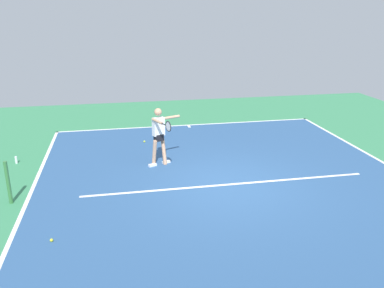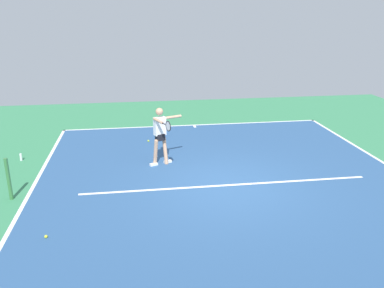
{
  "view_description": "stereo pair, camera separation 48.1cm",
  "coord_description": "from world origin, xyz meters",
  "px_view_note": "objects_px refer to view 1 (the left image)",
  "views": [
    {
      "loc": [
        2.81,
        9.3,
        4.4
      ],
      "look_at": [
        0.82,
        -0.91,
        0.9
      ],
      "focal_mm": 37.36,
      "sensor_mm": 36.0,
      "label": 1
    },
    {
      "loc": [
        2.33,
        9.38,
        4.4
      ],
      "look_at": [
        0.82,
        -0.91,
        0.9
      ],
      "focal_mm": 37.36,
      "sensor_mm": 36.0,
      "label": 2
    }
  ],
  "objects_px": {
    "net_post": "(8,183)",
    "water_bottle": "(16,160)",
    "tennis_ball_by_sideline": "(51,240)",
    "tennis_ball_far_corner": "(144,142)",
    "tennis_player": "(159,133)"
  },
  "relations": [
    {
      "from": "tennis_ball_by_sideline",
      "to": "water_bottle",
      "type": "distance_m",
      "value": 4.97
    },
    {
      "from": "tennis_ball_by_sideline",
      "to": "water_bottle",
      "type": "height_order",
      "value": "water_bottle"
    },
    {
      "from": "tennis_player",
      "to": "tennis_ball_by_sideline",
      "type": "height_order",
      "value": "tennis_player"
    },
    {
      "from": "net_post",
      "to": "tennis_ball_far_corner",
      "type": "relative_size",
      "value": 16.21
    },
    {
      "from": "tennis_player",
      "to": "net_post",
      "type": "bearing_deg",
      "value": 3.42
    },
    {
      "from": "tennis_ball_far_corner",
      "to": "water_bottle",
      "type": "relative_size",
      "value": 0.3
    },
    {
      "from": "net_post",
      "to": "tennis_ball_by_sideline",
      "type": "xyz_separation_m",
      "value": [
        -1.18,
        1.94,
        -0.5
      ]
    },
    {
      "from": "water_bottle",
      "to": "tennis_ball_far_corner",
      "type": "bearing_deg",
      "value": -162.1
    },
    {
      "from": "water_bottle",
      "to": "tennis_ball_by_sideline",
      "type": "bearing_deg",
      "value": 109.06
    },
    {
      "from": "tennis_ball_by_sideline",
      "to": "tennis_ball_far_corner",
      "type": "bearing_deg",
      "value": -111.32
    },
    {
      "from": "tennis_ball_far_corner",
      "to": "water_bottle",
      "type": "bearing_deg",
      "value": 17.9
    },
    {
      "from": "net_post",
      "to": "water_bottle",
      "type": "height_order",
      "value": "net_post"
    },
    {
      "from": "tennis_ball_far_corner",
      "to": "tennis_ball_by_sideline",
      "type": "xyz_separation_m",
      "value": [
        2.33,
        5.97,
        0.0
      ]
    },
    {
      "from": "tennis_player",
      "to": "tennis_ball_by_sideline",
      "type": "relative_size",
      "value": 26.38
    },
    {
      "from": "tennis_player",
      "to": "tennis_ball_far_corner",
      "type": "relative_size",
      "value": 26.38
    }
  ]
}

